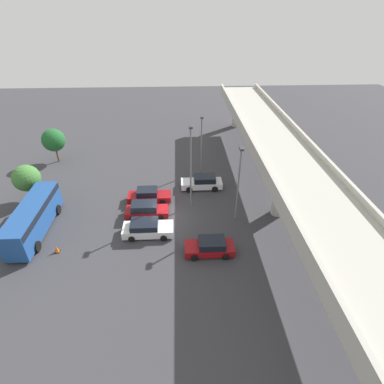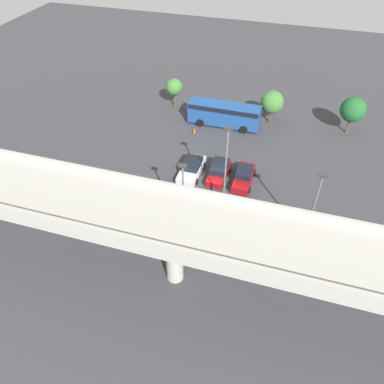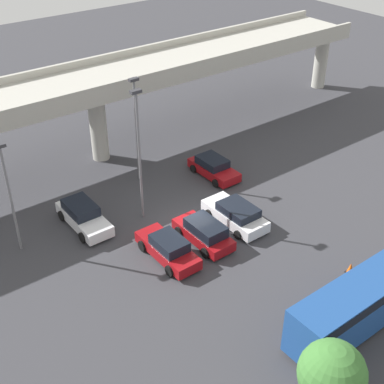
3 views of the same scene
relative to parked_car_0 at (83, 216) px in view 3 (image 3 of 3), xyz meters
The scene contains 13 objects.
ground_plane 7.02m from the parked_car_0, 38.56° to the right, with size 111.45×111.45×0.00m, color #38383D.
highway_overpass 10.69m from the parked_car_0, 53.97° to the left, with size 53.36×6.02×7.34m.
parked_car_0 is the anchor object (origin of this frame).
parked_car_1 6.65m from the parked_car_0, 67.74° to the right, with size 2.00×4.76×1.55m.
parked_car_2 8.15m from the parked_car_0, 49.94° to the right, with size 2.03×4.41×1.56m.
parked_car_3 10.09m from the parked_car_0, 35.75° to the right, with size 2.24×4.81×1.48m.
parked_car_4 10.97m from the parked_car_0, ahead, with size 2.07×4.37×1.44m.
shuttle_bus 18.20m from the parked_car_0, 66.61° to the right, with size 9.05×2.55×2.94m.
lamp_post_near_aisle 7.90m from the parked_car_0, 25.13° to the left, with size 0.70×0.35×7.98m.
lamp_post_mid_lot 5.63m from the parked_car_0, behind, with size 0.70×0.35×7.35m.
lamp_post_by_overpass 6.02m from the parked_car_0, 22.63° to the right, with size 0.70×0.35×9.14m.
tree_front_right 19.43m from the parked_car_0, 84.99° to the right, with size 2.91×2.91×4.28m.
traffic_cone 17.21m from the parked_car_0, 53.31° to the right, with size 0.44×0.44×0.70m.
Camera 3 is at (-17.19, -23.00, 21.02)m, focal length 50.00 mm.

